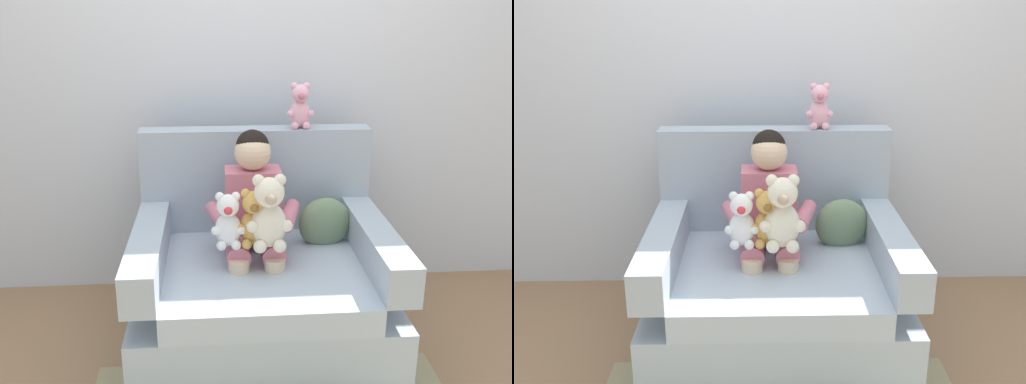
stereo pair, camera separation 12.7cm
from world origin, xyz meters
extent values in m
plane|color=#936D4C|center=(0.00, 0.00, 0.00)|extent=(8.00, 8.00, 0.00)
cube|color=silver|center=(0.00, 0.72, 1.30)|extent=(6.00, 0.10, 2.60)
cube|color=#9EADBC|center=(0.00, 0.00, 0.16)|extent=(1.17, 0.99, 0.32)
cube|color=#A6B6C6|center=(0.00, -0.07, 0.38)|extent=(0.89, 0.85, 0.12)
cube|color=#9EADBC|center=(0.00, 0.42, 0.71)|extent=(1.17, 0.14, 0.53)
cube|color=#9EADBC|center=(-0.51, -0.07, 0.53)|extent=(0.14, 0.85, 0.17)
cube|color=#9EADBC|center=(0.51, -0.07, 0.53)|extent=(0.14, 0.85, 0.17)
cube|color=#C66B7F|center=(-0.03, 0.15, 0.67)|extent=(0.26, 0.16, 0.34)
sphere|color=beige|center=(-0.03, 0.15, 0.92)|extent=(0.17, 0.17, 0.17)
sphere|color=black|center=(-0.03, 0.16, 0.94)|extent=(0.16, 0.16, 0.16)
cylinder|color=#C66B7F|center=(-0.11, 0.02, 0.50)|extent=(0.11, 0.26, 0.11)
cylinder|color=beige|center=(-0.11, -0.11, 0.35)|extent=(0.09, 0.09, 0.30)
cylinder|color=#C66B7F|center=(0.05, 0.02, 0.50)|extent=(0.11, 0.26, 0.11)
cylinder|color=beige|center=(0.05, -0.11, 0.35)|extent=(0.09, 0.09, 0.30)
cylinder|color=#C66B7F|center=(-0.19, 0.03, 0.65)|extent=(0.13, 0.27, 0.07)
cylinder|color=#C66B7F|center=(0.13, 0.03, 0.65)|extent=(0.13, 0.27, 0.07)
ellipsoid|color=white|center=(-0.16, -0.07, 0.63)|extent=(0.12, 0.10, 0.15)
sphere|color=white|center=(-0.16, -0.08, 0.74)|extent=(0.10, 0.10, 0.10)
sphere|color=#DB333D|center=(-0.16, -0.13, 0.74)|extent=(0.04, 0.04, 0.04)
sphere|color=white|center=(-0.19, -0.08, 0.78)|extent=(0.04, 0.04, 0.04)
sphere|color=white|center=(-0.21, -0.10, 0.64)|extent=(0.04, 0.04, 0.04)
sphere|color=white|center=(-0.19, -0.12, 0.57)|extent=(0.04, 0.04, 0.04)
sphere|color=white|center=(-0.12, -0.08, 0.78)|extent=(0.04, 0.04, 0.04)
sphere|color=white|center=(-0.10, -0.10, 0.64)|extent=(0.04, 0.04, 0.04)
sphere|color=white|center=(-0.13, -0.12, 0.57)|extent=(0.04, 0.04, 0.04)
ellipsoid|color=gold|center=(-0.04, -0.06, 0.63)|extent=(0.12, 0.10, 0.16)
sphere|color=gold|center=(-0.04, -0.07, 0.75)|extent=(0.10, 0.10, 0.10)
sphere|color=brown|center=(-0.04, -0.12, 0.74)|extent=(0.04, 0.04, 0.04)
sphere|color=gold|center=(-0.08, -0.07, 0.79)|extent=(0.04, 0.04, 0.04)
sphere|color=gold|center=(-0.10, -0.10, 0.64)|extent=(0.04, 0.04, 0.04)
sphere|color=gold|center=(-0.08, -0.11, 0.57)|extent=(0.05, 0.05, 0.05)
sphere|color=gold|center=(-0.01, -0.07, 0.79)|extent=(0.04, 0.04, 0.04)
sphere|color=gold|center=(0.01, -0.10, 0.64)|extent=(0.04, 0.04, 0.04)
sphere|color=gold|center=(-0.01, -0.11, 0.57)|extent=(0.05, 0.05, 0.05)
ellipsoid|color=silver|center=(0.02, -0.09, 0.65)|extent=(0.16, 0.13, 0.20)
sphere|color=silver|center=(0.02, -0.11, 0.81)|extent=(0.13, 0.13, 0.13)
sphere|color=tan|center=(0.02, -0.17, 0.80)|extent=(0.05, 0.05, 0.05)
sphere|color=silver|center=(-0.03, -0.10, 0.86)|extent=(0.05, 0.05, 0.05)
sphere|color=silver|center=(-0.05, -0.13, 0.66)|extent=(0.05, 0.05, 0.05)
sphere|color=silver|center=(-0.02, -0.15, 0.58)|extent=(0.06, 0.06, 0.06)
sphere|color=silver|center=(0.07, -0.10, 0.86)|extent=(0.05, 0.05, 0.05)
sphere|color=silver|center=(0.09, -0.13, 0.66)|extent=(0.05, 0.05, 0.05)
sphere|color=silver|center=(0.06, -0.15, 0.58)|extent=(0.06, 0.06, 0.06)
ellipsoid|color=#EAA8BC|center=(0.22, 0.42, 1.04)|extent=(0.11, 0.09, 0.14)
sphere|color=#EAA8BC|center=(0.22, 0.41, 1.15)|extent=(0.09, 0.09, 0.09)
sphere|color=#CC6684|center=(0.22, 0.37, 1.14)|extent=(0.03, 0.03, 0.03)
sphere|color=#EAA8BC|center=(0.19, 0.42, 1.18)|extent=(0.04, 0.04, 0.04)
sphere|color=#EAA8BC|center=(0.17, 0.40, 1.05)|extent=(0.04, 0.04, 0.04)
sphere|color=#EAA8BC|center=(0.19, 0.38, 0.99)|extent=(0.04, 0.04, 0.04)
sphere|color=#EAA8BC|center=(0.26, 0.42, 1.18)|extent=(0.04, 0.04, 0.04)
sphere|color=#EAA8BC|center=(0.27, 0.40, 1.05)|extent=(0.04, 0.04, 0.04)
sphere|color=#EAA8BC|center=(0.25, 0.38, 0.99)|extent=(0.04, 0.04, 0.04)
ellipsoid|color=slate|center=(0.32, 0.19, 0.54)|extent=(0.27, 0.14, 0.26)
camera|label=1|loc=(-0.21, -2.38, 1.58)|focal=39.86mm
camera|label=2|loc=(-0.09, -2.39, 1.58)|focal=39.86mm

